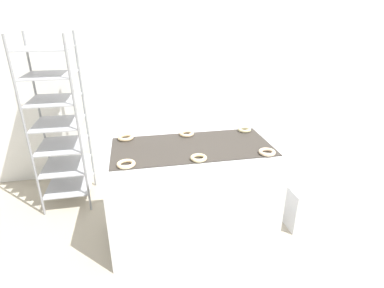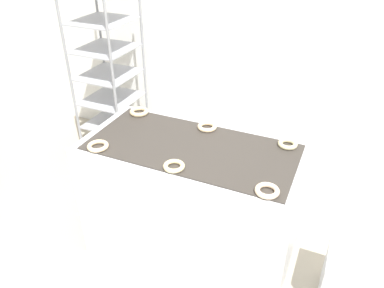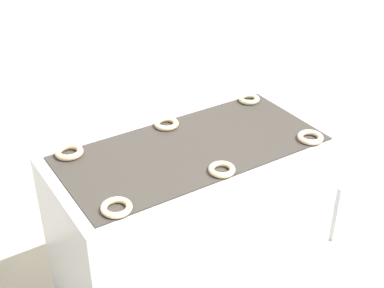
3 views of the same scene
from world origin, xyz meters
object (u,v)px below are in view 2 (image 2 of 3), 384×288
(donut_near_center, at_px, (173,166))
(donut_near_left, at_px, (98,146))
(glaze_bin, at_px, (347,281))
(donut_far_right, at_px, (288,144))
(donut_far_center, at_px, (207,127))
(fryer_machine, at_px, (192,202))
(donut_far_left, at_px, (139,112))
(baking_rack_cart, at_px, (109,75))
(donut_near_right, at_px, (267,191))

(donut_near_center, bearing_deg, donut_near_left, 179.69)
(glaze_bin, distance_m, donut_far_right, 0.99)
(donut_far_center, bearing_deg, donut_near_left, -136.29)
(fryer_machine, xyz_separation_m, donut_far_right, (0.58, 0.27, 0.50))
(donut_near_center, relative_size, donut_far_center, 0.96)
(donut_near_center, distance_m, donut_far_left, 0.79)
(baking_rack_cart, xyz_separation_m, donut_near_left, (0.72, -1.16, 0.02))
(glaze_bin, bearing_deg, baking_rack_cart, 159.20)
(baking_rack_cart, distance_m, donut_far_right, 1.97)
(baking_rack_cart, distance_m, glaze_bin, 2.70)
(donut_near_center, bearing_deg, donut_near_right, -0.30)
(donut_far_right, bearing_deg, donut_near_left, -154.95)
(fryer_machine, distance_m, donut_near_center, 0.57)
(baking_rack_cart, relative_size, glaze_bin, 4.37)
(donut_near_left, distance_m, donut_near_center, 0.56)
(donut_far_right, bearing_deg, glaze_bin, -28.13)
(donut_near_left, relative_size, donut_near_right, 1.02)
(donut_far_left, relative_size, donut_far_center, 1.05)
(fryer_machine, height_order, donut_near_center, donut_near_center)
(donut_near_right, xyz_separation_m, donut_far_right, (0.00, 0.54, 0.00))
(donut_near_center, bearing_deg, donut_far_center, 89.91)
(glaze_bin, relative_size, donut_far_right, 3.30)
(donut_near_left, bearing_deg, donut_far_left, 90.84)
(fryer_machine, xyz_separation_m, baking_rack_cart, (-1.29, 0.89, 0.47))
(donut_near_right, xyz_separation_m, donut_far_center, (-0.58, 0.54, 0.00))
(donut_near_right, height_order, donut_far_left, donut_far_left)
(donut_far_center, bearing_deg, donut_near_right, -43.03)
(baking_rack_cart, xyz_separation_m, donut_far_left, (0.71, -0.62, 0.03))
(baking_rack_cart, distance_m, donut_near_right, 2.20)
(baking_rack_cart, bearing_deg, donut_far_center, -25.89)
(donut_near_center, bearing_deg, glaze_bin, 12.03)
(donut_near_right, height_order, donut_far_right, same)
(fryer_machine, relative_size, donut_far_right, 11.59)
(donut_far_left, bearing_deg, donut_near_left, -89.16)
(baking_rack_cart, distance_m, donut_near_left, 1.37)
(glaze_bin, bearing_deg, donut_near_center, -167.97)
(donut_far_left, bearing_deg, donut_near_center, -43.90)
(glaze_bin, xyz_separation_m, donut_near_center, (-1.14, -0.24, 0.76))
(baking_rack_cart, xyz_separation_m, donut_far_center, (1.28, -0.62, 0.02))
(donut_far_right, bearing_deg, fryer_machine, -155.31)
(glaze_bin, height_order, donut_far_center, donut_far_center)
(donut_near_left, xyz_separation_m, donut_far_center, (0.56, 0.54, 0.00))
(baking_rack_cart, height_order, glaze_bin, baking_rack_cart)
(donut_near_left, bearing_deg, baking_rack_cart, 121.78)
(fryer_machine, relative_size, baking_rack_cart, 0.80)
(baking_rack_cart, relative_size, donut_near_center, 14.02)
(donut_near_right, distance_m, donut_far_left, 1.28)
(fryer_machine, height_order, donut_near_left, donut_near_left)
(glaze_bin, xyz_separation_m, donut_far_left, (-1.71, 0.31, 0.77))
(donut_far_left, xyz_separation_m, donut_far_right, (1.16, -0.01, -0.00))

